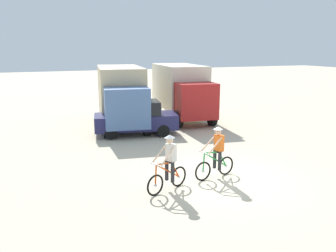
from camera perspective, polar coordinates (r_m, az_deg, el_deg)
The scene contains 6 objects.
ground_plane at distance 12.56m, azimuth 8.45°, elevation -8.28°, with size 120.00×120.00×0.00m, color beige.
box_truck_tan_camper at distance 20.44m, azimuth -7.57°, elevation 5.27°, with size 3.42×7.04×3.35m.
box_truck_cream_rv at distance 22.52m, azimuth 2.19°, elevation 6.04°, with size 3.18×6.99×3.35m.
sedan_parked at distance 18.28m, azimuth -5.11°, elevation 1.31°, with size 4.47×2.57×1.76m.
cyclist_orange_shirt at distance 11.10m, azimuth 0.11°, elevation -6.33°, with size 1.62×0.80×1.82m.
cyclist_cowboy_hat at distance 12.30m, azimuth 7.84°, elevation -4.54°, with size 1.71×0.56×1.82m.
Camera 1 is at (-6.12, -10.03, 4.45)m, focal length 37.69 mm.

